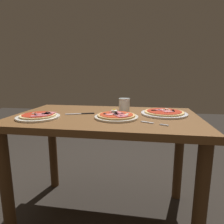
% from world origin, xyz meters
% --- Properties ---
extents(ground_plane, '(8.00, 8.00, 0.00)m').
position_xyz_m(ground_plane, '(0.00, 0.00, 0.00)').
color(ground_plane, '#28231E').
extents(dining_table, '(1.20, 0.72, 0.75)m').
position_xyz_m(dining_table, '(0.00, 0.00, 0.62)').
color(dining_table, brown).
rests_on(dining_table, ground).
extents(pizza_foreground, '(0.27, 0.27, 0.05)m').
position_xyz_m(pizza_foreground, '(0.08, -0.07, 0.76)').
color(pizza_foreground, silver).
rests_on(pizza_foreground, dining_table).
extents(pizza_across_left, '(0.26, 0.26, 0.03)m').
position_xyz_m(pizza_across_left, '(-0.39, -0.15, 0.76)').
color(pizza_across_left, silver).
rests_on(pizza_across_left, dining_table).
extents(pizza_across_right, '(0.30, 0.30, 0.03)m').
position_xyz_m(pizza_across_right, '(0.38, 0.08, 0.76)').
color(pizza_across_right, white).
rests_on(pizza_across_right, dining_table).
extents(water_glass_near, '(0.08, 0.08, 0.10)m').
position_xyz_m(water_glass_near, '(0.11, 0.14, 0.79)').
color(water_glass_near, silver).
rests_on(water_glass_near, dining_table).
extents(fork, '(0.15, 0.08, 0.00)m').
position_xyz_m(fork, '(0.29, -0.17, 0.75)').
color(fork, silver).
rests_on(fork, dining_table).
extents(knife, '(0.19, 0.08, 0.01)m').
position_xyz_m(knife, '(-0.16, 0.01, 0.75)').
color(knife, silver).
rests_on(knife, dining_table).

